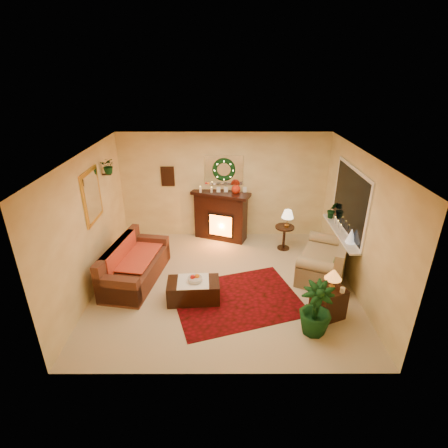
{
  "coord_description": "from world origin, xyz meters",
  "views": [
    {
      "loc": [
        -0.01,
        -5.87,
        3.99
      ],
      "look_at": [
        0.0,
        0.35,
        1.15
      ],
      "focal_mm": 28.0,
      "sensor_mm": 36.0,
      "label": 1
    }
  ],
  "objects_px": {
    "fireplace": "(221,218)",
    "coffee_table": "(194,290)",
    "end_table_square": "(328,302)",
    "side_table_round": "(284,236)",
    "loveseat": "(324,256)",
    "sofa": "(135,261)"
  },
  "relations": [
    {
      "from": "end_table_square",
      "to": "coffee_table",
      "type": "relative_size",
      "value": 0.59
    },
    {
      "from": "loveseat",
      "to": "end_table_square",
      "type": "distance_m",
      "value": 1.36
    },
    {
      "from": "sofa",
      "to": "side_table_round",
      "type": "bearing_deg",
      "value": 31.85
    },
    {
      "from": "fireplace",
      "to": "side_table_round",
      "type": "bearing_deg",
      "value": -0.28
    },
    {
      "from": "fireplace",
      "to": "end_table_square",
      "type": "relative_size",
      "value": 2.22
    },
    {
      "from": "end_table_square",
      "to": "coffee_table",
      "type": "xyz_separation_m",
      "value": [
        -2.36,
        0.44,
        -0.06
      ]
    },
    {
      "from": "sofa",
      "to": "coffee_table",
      "type": "height_order",
      "value": "sofa"
    },
    {
      "from": "coffee_table",
      "to": "side_table_round",
      "type": "bearing_deg",
      "value": 41.94
    },
    {
      "from": "loveseat",
      "to": "coffee_table",
      "type": "distance_m",
      "value": 2.78
    },
    {
      "from": "coffee_table",
      "to": "end_table_square",
      "type": "bearing_deg",
      "value": -13.7
    },
    {
      "from": "side_table_round",
      "to": "end_table_square",
      "type": "bearing_deg",
      "value": -81.09
    },
    {
      "from": "fireplace",
      "to": "end_table_square",
      "type": "xyz_separation_m",
      "value": [
        1.87,
        -3.0,
        -0.28
      ]
    },
    {
      "from": "fireplace",
      "to": "coffee_table",
      "type": "xyz_separation_m",
      "value": [
        -0.49,
        -2.57,
        -0.34
      ]
    },
    {
      "from": "end_table_square",
      "to": "coffee_table",
      "type": "distance_m",
      "value": 2.4
    },
    {
      "from": "sofa",
      "to": "loveseat",
      "type": "relative_size",
      "value": 1.26
    },
    {
      "from": "sofa",
      "to": "fireplace",
      "type": "xyz_separation_m",
      "value": [
        1.69,
        1.89,
        0.12
      ]
    },
    {
      "from": "sofa",
      "to": "loveseat",
      "type": "height_order",
      "value": "loveseat"
    },
    {
      "from": "fireplace",
      "to": "sofa",
      "type": "bearing_deg",
      "value": -110.95
    },
    {
      "from": "sofa",
      "to": "end_table_square",
      "type": "relative_size",
      "value": 3.3
    },
    {
      "from": "sofa",
      "to": "end_table_square",
      "type": "distance_m",
      "value": 3.74
    },
    {
      "from": "loveseat",
      "to": "sofa",
      "type": "bearing_deg",
      "value": -152.37
    },
    {
      "from": "fireplace",
      "to": "side_table_round",
      "type": "height_order",
      "value": "fireplace"
    }
  ]
}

